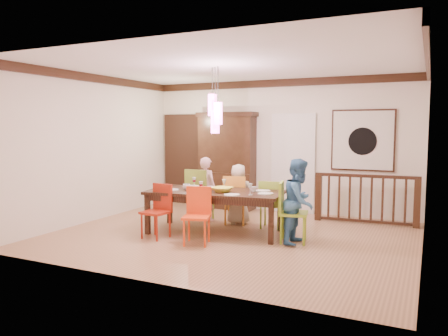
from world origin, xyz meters
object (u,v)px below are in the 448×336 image
at_px(dining_table, 215,195).
at_px(chair_end_right, 294,208).
at_px(chair_far_left, 200,191).
at_px(person_far_mid, 238,194).
at_px(balustrade, 366,198).
at_px(person_end_right, 299,201).
at_px(china_hutch, 227,160).
at_px(person_far_left, 206,189).

bearing_deg(dining_table, chair_end_right, -8.70).
relative_size(chair_far_left, person_far_mid, 0.89).
height_order(balustrade, person_end_right, person_end_right).
bearing_deg(chair_end_right, chair_far_left, 57.14).
height_order(china_hutch, person_far_mid, china_hutch).
bearing_deg(person_far_mid, person_end_right, 124.41).
bearing_deg(chair_far_left, chair_end_right, 156.89).
bearing_deg(china_hutch, person_far_left, -82.00).
bearing_deg(chair_far_left, person_end_right, 157.17).
relative_size(chair_end_right, person_far_mid, 0.84).
bearing_deg(person_end_right, dining_table, 92.08).
bearing_deg(china_hutch, dining_table, -69.93).
height_order(person_far_mid, person_end_right, person_end_right).
height_order(dining_table, person_far_left, person_far_left).
bearing_deg(balustrade, china_hutch, 170.50).
relative_size(dining_table, chair_end_right, 2.52).
bearing_deg(person_far_left, person_end_right, 168.85).
bearing_deg(person_far_mid, person_far_left, -26.06).
bearing_deg(chair_end_right, balustrade, -35.93).
relative_size(chair_far_left, china_hutch, 0.47).
bearing_deg(person_far_mid, chair_end_right, 123.37).
distance_m(chair_end_right, balustrade, 2.11).
height_order(dining_table, chair_far_left, chair_far_left).
xyz_separation_m(dining_table, chair_far_left, (-0.75, 0.83, -0.08)).
xyz_separation_m(person_far_left, person_end_right, (2.15, -0.89, 0.05)).
distance_m(china_hutch, person_end_right, 3.30).
relative_size(dining_table, person_far_mid, 2.13).
bearing_deg(china_hutch, chair_far_left, -87.15).
relative_size(chair_end_right, balustrade, 0.51).
xyz_separation_m(person_far_left, person_far_mid, (0.71, -0.02, -0.06)).
relative_size(dining_table, china_hutch, 1.12).
xyz_separation_m(dining_table, china_hutch, (-0.82, 2.23, 0.43)).
distance_m(china_hutch, person_far_left, 1.48).
relative_size(person_far_mid, person_end_right, 0.85).
height_order(balustrade, person_far_left, person_far_left).
bearing_deg(balustrade, person_end_right, -114.99).
height_order(chair_end_right, balustrade, chair_end_right).
distance_m(balustrade, person_end_right, 2.10).
height_order(chair_far_left, chair_end_right, chair_far_left).
height_order(chair_end_right, person_end_right, person_end_right).
bearing_deg(chair_far_left, balustrade, -162.52).
distance_m(dining_table, balustrade, 2.99).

